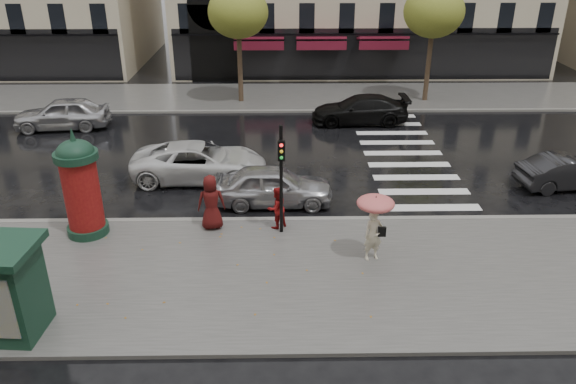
{
  "coord_description": "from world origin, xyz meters",
  "views": [
    {
      "loc": [
        0.27,
        -14.64,
        9.55
      ],
      "look_at": [
        0.53,
        1.5,
        1.88
      ],
      "focal_mm": 35.0,
      "sensor_mm": 36.0,
      "label": 1
    }
  ],
  "objects_px": {
    "traffic_light": "(281,170)",
    "woman_umbrella": "(375,217)",
    "car_darkgrey": "(569,172)",
    "man_burgundy": "(211,202)",
    "car_black": "(360,110)",
    "woman_red": "(277,208)",
    "car_silver": "(274,185)",
    "car_white": "(199,162)",
    "car_far_silver": "(62,114)",
    "morris_column": "(81,184)",
    "newsstand": "(0,288)"
  },
  "relations": [
    {
      "from": "car_silver",
      "to": "car_white",
      "type": "relative_size",
      "value": 0.81
    },
    {
      "from": "car_black",
      "to": "car_far_silver",
      "type": "height_order",
      "value": "car_far_silver"
    },
    {
      "from": "woman_red",
      "to": "car_black",
      "type": "relative_size",
      "value": 0.29
    },
    {
      "from": "woman_red",
      "to": "car_white",
      "type": "height_order",
      "value": "woman_red"
    },
    {
      "from": "man_burgundy",
      "to": "car_white",
      "type": "relative_size",
      "value": 0.35
    },
    {
      "from": "car_white",
      "to": "car_silver",
      "type": "bearing_deg",
      "value": -128.14
    },
    {
      "from": "man_burgundy",
      "to": "car_white",
      "type": "xyz_separation_m",
      "value": [
        -0.98,
        4.43,
        -0.33
      ]
    },
    {
      "from": "car_silver",
      "to": "car_black",
      "type": "height_order",
      "value": "car_silver"
    },
    {
      "from": "car_silver",
      "to": "car_darkgrey",
      "type": "distance_m",
      "value": 11.86
    },
    {
      "from": "newsstand",
      "to": "car_white",
      "type": "distance_m",
      "value": 10.51
    },
    {
      "from": "car_darkgrey",
      "to": "car_black",
      "type": "relative_size",
      "value": 0.8
    },
    {
      "from": "car_silver",
      "to": "newsstand",
      "type": "bearing_deg",
      "value": 138.11
    },
    {
      "from": "car_silver",
      "to": "car_white",
      "type": "height_order",
      "value": "car_white"
    },
    {
      "from": "car_white",
      "to": "car_far_silver",
      "type": "bearing_deg",
      "value": 49.95
    },
    {
      "from": "newsstand",
      "to": "car_silver",
      "type": "xyz_separation_m",
      "value": [
        6.73,
        7.45,
        -0.68
      ]
    },
    {
      "from": "car_darkgrey",
      "to": "car_white",
      "type": "distance_m",
      "value": 14.91
    },
    {
      "from": "woman_red",
      "to": "car_white",
      "type": "distance_m",
      "value": 5.46
    },
    {
      "from": "woman_red",
      "to": "man_burgundy",
      "type": "height_order",
      "value": "man_burgundy"
    },
    {
      "from": "man_burgundy",
      "to": "newsstand",
      "type": "bearing_deg",
      "value": 41.32
    },
    {
      "from": "woman_umbrella",
      "to": "car_black",
      "type": "bearing_deg",
      "value": 84.14
    },
    {
      "from": "woman_red",
      "to": "car_darkgrey",
      "type": "distance_m",
      "value": 12.15
    },
    {
      "from": "woman_umbrella",
      "to": "newsstand",
      "type": "relative_size",
      "value": 0.86
    },
    {
      "from": "car_darkgrey",
      "to": "car_far_silver",
      "type": "relative_size",
      "value": 0.86
    },
    {
      "from": "car_black",
      "to": "woman_umbrella",
      "type": "bearing_deg",
      "value": -6.77
    },
    {
      "from": "man_burgundy",
      "to": "car_far_silver",
      "type": "relative_size",
      "value": 0.41
    },
    {
      "from": "woman_umbrella",
      "to": "car_silver",
      "type": "bearing_deg",
      "value": 126.88
    },
    {
      "from": "car_darkgrey",
      "to": "man_burgundy",
      "type": "bearing_deg",
      "value": 95.69
    },
    {
      "from": "car_silver",
      "to": "car_far_silver",
      "type": "bearing_deg",
      "value": 51.07
    },
    {
      "from": "traffic_light",
      "to": "woman_umbrella",
      "type": "bearing_deg",
      "value": -30.82
    },
    {
      "from": "morris_column",
      "to": "car_darkgrey",
      "type": "bearing_deg",
      "value": 11.39
    },
    {
      "from": "traffic_light",
      "to": "car_far_silver",
      "type": "relative_size",
      "value": 0.8
    },
    {
      "from": "woman_red",
      "to": "car_darkgrey",
      "type": "height_order",
      "value": "woman_red"
    },
    {
      "from": "car_darkgrey",
      "to": "car_black",
      "type": "height_order",
      "value": "car_black"
    },
    {
      "from": "woman_red",
      "to": "car_white",
      "type": "xyz_separation_m",
      "value": [
        -3.19,
        4.43,
        -0.1
      ]
    },
    {
      "from": "woman_red",
      "to": "man_burgundy",
      "type": "xyz_separation_m",
      "value": [
        -2.21,
        0.0,
        0.23
      ]
    },
    {
      "from": "traffic_light",
      "to": "car_far_silver",
      "type": "xyz_separation_m",
      "value": [
        -11.26,
        11.38,
        -1.61
      ]
    },
    {
      "from": "morris_column",
      "to": "car_darkgrey",
      "type": "distance_m",
      "value": 18.47
    },
    {
      "from": "man_burgundy",
      "to": "morris_column",
      "type": "relative_size",
      "value": 0.52
    },
    {
      "from": "woman_red",
      "to": "car_black",
      "type": "xyz_separation_m",
      "value": [
        4.39,
        11.66,
        -0.13
      ]
    },
    {
      "from": "car_silver",
      "to": "traffic_light",
      "type": "bearing_deg",
      "value": -173.26
    },
    {
      "from": "woman_umbrella",
      "to": "man_burgundy",
      "type": "bearing_deg",
      "value": 158.19
    },
    {
      "from": "newsstand",
      "to": "car_far_silver",
      "type": "bearing_deg",
      "value": 104.52
    },
    {
      "from": "newsstand",
      "to": "car_darkgrey",
      "type": "height_order",
      "value": "newsstand"
    },
    {
      "from": "woman_umbrella",
      "to": "car_black",
      "type": "height_order",
      "value": "woman_umbrella"
    },
    {
      "from": "newsstand",
      "to": "car_black",
      "type": "relative_size",
      "value": 0.5
    },
    {
      "from": "newsstand",
      "to": "car_silver",
      "type": "height_order",
      "value": "newsstand"
    },
    {
      "from": "car_white",
      "to": "car_far_silver",
      "type": "xyz_separation_m",
      "value": [
        -7.9,
        6.55,
        0.05
      ]
    },
    {
      "from": "car_white",
      "to": "car_far_silver",
      "type": "height_order",
      "value": "car_far_silver"
    },
    {
      "from": "man_burgundy",
      "to": "traffic_light",
      "type": "relative_size",
      "value": 0.51
    },
    {
      "from": "woman_umbrella",
      "to": "car_far_silver",
      "type": "xyz_separation_m",
      "value": [
        -14.08,
        13.06,
        -0.76
      ]
    }
  ]
}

